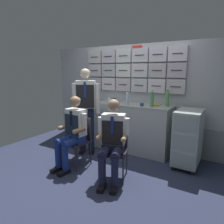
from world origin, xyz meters
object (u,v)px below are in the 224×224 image
service_trolley (188,137)px  crew_member_left (72,130)px  folding_chair_right (115,144)px  snack_banana (156,105)px  water_bottle_short (127,98)px  crew_member_right (112,138)px  crew_member_standing (86,104)px  coffee_cup_white (115,102)px  folding_chair_left (80,136)px

service_trolley → crew_member_left: (-1.66, -1.02, 0.13)m
folding_chair_right → snack_banana: 1.24m
crew_member_left → folding_chair_right: 0.77m
water_bottle_short → snack_banana: size_ratio=1.60×
crew_member_right → crew_member_standing: 1.24m
crew_member_left → crew_member_standing: (-0.20, 0.63, 0.33)m
coffee_cup_white → snack_banana: 0.81m
crew_member_standing → coffee_cup_white: size_ratio=21.39×
coffee_cup_white → crew_member_standing: bearing=-133.9°
crew_member_right → water_bottle_short: water_bottle_short is taller
crew_member_right → snack_banana: (0.20, 1.27, 0.33)m
crew_member_left → coffee_cup_white: size_ratio=15.56×
crew_member_right → water_bottle_short: (-0.32, 1.09, 0.44)m
crew_member_left → snack_banana: (1.00, 1.24, 0.33)m
water_bottle_short → folding_chair_left: bearing=-117.4°
folding_chair_right → crew_member_right: crew_member_right is taller
water_bottle_short → coffee_cup_white: size_ratio=3.55×
folding_chair_left → crew_member_right: bearing=-13.4°
crew_member_standing → folding_chair_right: bearing=-28.0°
crew_member_right → coffee_cup_white: 1.28m
folding_chair_right → snack_banana: size_ratio=4.79×
snack_banana → folding_chair_left: bearing=-132.3°
service_trolley → folding_chair_right: bearing=-135.4°
service_trolley → water_bottle_short: size_ratio=3.55×
crew_member_left → crew_member_right: (0.80, -0.03, 0.00)m
folding_chair_right → crew_member_right: size_ratio=0.68×
folding_chair_left → crew_member_left: bearing=-94.8°
crew_member_left → folding_chair_right: crew_member_left is taller
snack_banana → crew_member_left: bearing=-128.8°
crew_member_left → water_bottle_short: size_ratio=4.38×
folding_chair_left → coffee_cup_white: (0.20, 0.89, 0.50)m
crew_member_right → water_bottle_short: size_ratio=4.40×
service_trolley → snack_banana: (-0.66, 0.22, 0.46)m
folding_chair_left → crew_member_standing: size_ratio=0.50×
folding_chair_left → water_bottle_short: water_bottle_short is taller
folding_chair_right → coffee_cup_white: coffee_cup_white is taller
folding_chair_right → service_trolley: bearing=44.6°
snack_banana → folding_chair_right: bearing=-102.7°
snack_banana → crew_member_standing: bearing=-152.9°
crew_member_right → folding_chair_right: bearing=109.0°
crew_member_left → coffee_cup_white: (0.21, 1.06, 0.35)m
service_trolley → coffee_cup_white: size_ratio=12.61×
crew_member_left → coffee_cup_white: bearing=78.7°
crew_member_right → coffee_cup_white: (-0.59, 1.08, 0.35)m
coffee_cup_white → snack_banana: bearing=13.3°
folding_chair_left → folding_chair_right: (0.73, -0.03, 0.00)m
folding_chair_left → crew_member_right: size_ratio=0.68×
folding_chair_right → crew_member_standing: size_ratio=0.50×
service_trolley → snack_banana: size_ratio=5.69×
folding_chair_right → crew_member_left: bearing=-170.4°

